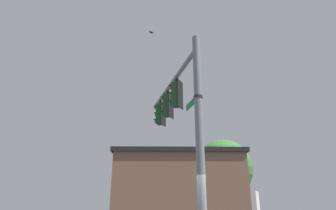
% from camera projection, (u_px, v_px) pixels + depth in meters
% --- Properties ---
extents(signal_pole, '(0.26, 0.26, 7.26)m').
position_uv_depth(signal_pole, '(200.00, 138.00, 8.83)').
color(signal_pole, slate).
rests_on(signal_pole, ground).
extents(mast_arm, '(4.82, 4.31, 0.17)m').
position_uv_depth(mast_arm, '(171.00, 85.00, 12.75)').
color(mast_arm, slate).
extents(traffic_light_nearest_pole, '(0.54, 0.49, 1.31)m').
position_uv_depth(traffic_light_nearest_pole, '(176.00, 95.00, 11.78)').
color(traffic_light_nearest_pole, black).
extents(traffic_light_mid_inner, '(0.54, 0.49, 1.31)m').
position_uv_depth(traffic_light_mid_inner, '(167.00, 105.00, 13.01)').
color(traffic_light_mid_inner, black).
extents(traffic_light_mid_outer, '(0.54, 0.49, 1.31)m').
position_uv_depth(traffic_light_mid_outer, '(160.00, 114.00, 14.25)').
color(traffic_light_mid_outer, black).
extents(street_name_sign, '(1.01, 0.93, 0.22)m').
position_uv_depth(street_name_sign, '(195.00, 100.00, 9.57)').
color(street_name_sign, '#147238').
extents(bird_flying, '(0.25, 0.20, 0.08)m').
position_uv_depth(bird_flying, '(151.00, 32.00, 14.39)').
color(bird_flying, black).
extents(storefront_building, '(11.33, 11.67, 5.37)m').
position_uv_depth(storefront_building, '(178.00, 192.00, 21.46)').
color(storefront_building, brown).
rests_on(storefront_building, ground).
extents(tree_by_storefront, '(4.23, 4.23, 6.41)m').
position_uv_depth(tree_by_storefront, '(224.00, 169.00, 21.00)').
color(tree_by_storefront, '#4C3823').
rests_on(tree_by_storefront, ground).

